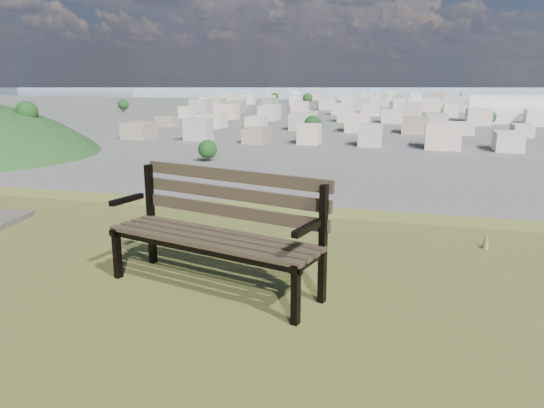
# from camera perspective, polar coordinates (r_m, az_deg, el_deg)

# --- Properties ---
(park_bench) EXTENTS (2.04, 1.12, 1.02)m
(park_bench) POSITION_cam_1_polar(r_m,az_deg,el_deg) (4.65, -5.68, -2.13)
(park_bench) COLOR #3F3324
(park_bench) RESTS_ON hilltop_mesa
(grass_tufts) EXTENTS (12.49, 7.38, 0.28)m
(grass_tufts) POSITION_cam_1_polar(r_m,az_deg,el_deg) (3.29, -10.33, -18.31)
(grass_tufts) COLOR olive
(grass_tufts) RESTS_ON hilltop_mesa
(arena) EXTENTS (49.43, 23.42, 20.36)m
(arena) POSITION_cam_1_polar(r_m,az_deg,el_deg) (325.87, 24.60, 8.79)
(arena) COLOR silver
(arena) RESTS_ON ground
(city_blocks) EXTENTS (395.00, 361.00, 7.00)m
(city_blocks) POSITION_cam_1_polar(r_m,az_deg,el_deg) (397.82, 14.97, 10.09)
(city_blocks) COLOR beige
(city_blocks) RESTS_ON ground
(city_trees) EXTENTS (406.52, 387.20, 9.98)m
(city_trees) POSITION_cam_1_polar(r_m,az_deg,el_deg) (323.65, 10.14, 9.80)
(city_trees) COLOR #36281B
(city_trees) RESTS_ON ground
(bay_water) EXTENTS (2400.00, 700.00, 0.12)m
(bay_water) POSITION_cam_1_polar(r_m,az_deg,el_deg) (903.09, 15.20, 11.74)
(bay_water) COLOR #859BAA
(bay_water) RESTS_ON ground
(far_hills) EXTENTS (2050.00, 340.00, 60.00)m
(far_hills) POSITION_cam_1_polar(r_m,az_deg,el_deg) (1407.01, 12.80, 13.52)
(far_hills) COLOR #A0AEC6
(far_hills) RESTS_ON ground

